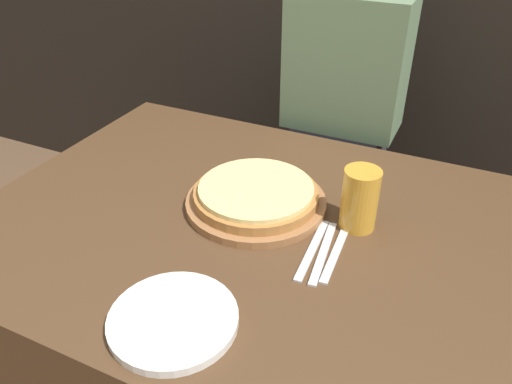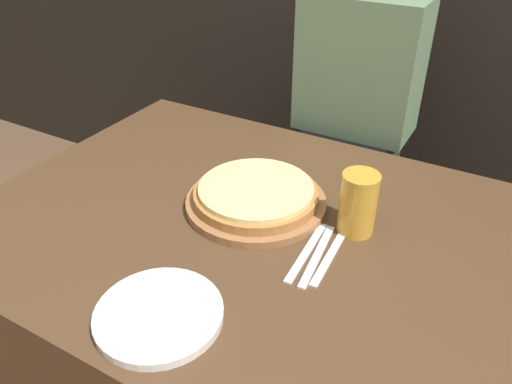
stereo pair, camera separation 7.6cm
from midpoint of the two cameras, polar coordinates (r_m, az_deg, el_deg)
dining_table at (r=1.42m, az=-1.47°, el=-15.49°), size 1.33×0.97×0.73m
pizza_on_board at (r=1.21m, az=-1.80°, el=-0.61°), size 0.34×0.34×0.06m
beer_glass at (r=1.13m, az=9.94°, el=-0.58°), size 0.08×0.08×0.15m
dinner_plate at (r=0.95m, az=-11.78°, el=-14.15°), size 0.24×0.24×0.02m
fork at (r=1.09m, az=4.47°, el=-6.59°), size 0.03×0.22×0.00m
dinner_knife at (r=1.09m, az=5.71°, el=-6.93°), size 0.04×0.22×0.00m
spoon at (r=1.08m, az=6.96°, el=-7.28°), size 0.03×0.19×0.00m
diner_person at (r=1.72m, az=8.28°, el=6.21°), size 0.36×0.21×1.34m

